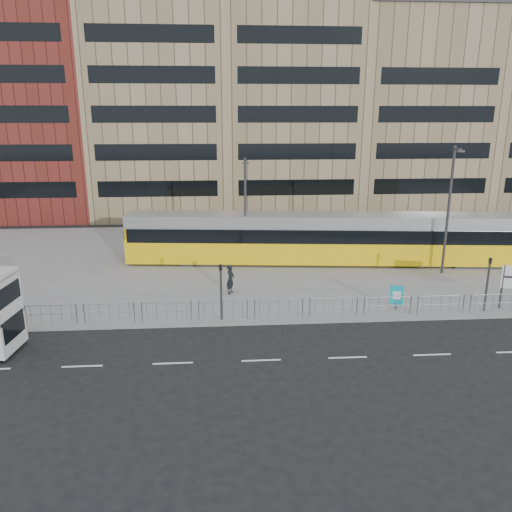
{
  "coord_description": "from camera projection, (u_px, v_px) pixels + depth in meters",
  "views": [
    {
      "loc": [
        -3.66,
        -24.46,
        10.79
      ],
      "look_at": [
        -1.55,
        6.0,
        2.1
      ],
      "focal_mm": 35.0,
      "sensor_mm": 36.0,
      "label": 1
    }
  ],
  "objects": [
    {
      "name": "pedestrian",
      "position": [
        230.0,
        279.0,
        30.56
      ],
      "size": [
        0.67,
        0.79,
        1.83
      ],
      "primitive_type": "imported",
      "rotation": [
        0.0,
        0.0,
        1.16
      ],
      "color": "black",
      "rests_on": "plaza"
    },
    {
      "name": "ad_panel",
      "position": [
        397.0,
        296.0,
        28.08
      ],
      "size": [
        0.72,
        0.3,
        1.39
      ],
      "rotation": [
        0.0,
        0.0,
        -0.34
      ],
      "color": "#2D2D30",
      "rests_on": "plaza"
    },
    {
      "name": "building_row",
      "position": [
        266.0,
        95.0,
        56.12
      ],
      "size": [
        70.4,
        18.4,
        31.2
      ],
      "color": "maroon",
      "rests_on": "ground"
    },
    {
      "name": "lamp_post_east",
      "position": [
        449.0,
        206.0,
        33.37
      ],
      "size": [
        0.45,
        1.04,
        8.69
      ],
      "color": "#2D2D30",
      "rests_on": "plaza"
    },
    {
      "name": "lamp_post_west",
      "position": [
        245.0,
        208.0,
        35.46
      ],
      "size": [
        0.45,
        1.04,
        7.75
      ],
      "color": "#2D2D30",
      "rests_on": "plaza"
    },
    {
      "name": "tram",
      "position": [
        338.0,
        239.0,
        36.73
      ],
      "size": [
        31.07,
        5.91,
        3.65
      ],
      "rotation": [
        0.0,
        0.0,
        -0.1
      ],
      "color": "yellow",
      "rests_on": "plaza"
    },
    {
      "name": "plaza",
      "position": [
        271.0,
        260.0,
        38.16
      ],
      "size": [
        64.0,
        24.0,
        0.15
      ],
      "primitive_type": "cube",
      "color": "gray",
      "rests_on": "ground"
    },
    {
      "name": "kerb",
      "position": [
        292.0,
        322.0,
        26.7
      ],
      "size": [
        64.0,
        0.25,
        0.17
      ],
      "primitive_type": "cube",
      "color": "gray",
      "rests_on": "ground"
    },
    {
      "name": "ground",
      "position": [
        293.0,
        324.0,
        26.67
      ],
      "size": [
        120.0,
        120.0,
        0.0
      ],
      "primitive_type": "plane",
      "color": "black",
      "rests_on": "ground"
    },
    {
      "name": "pedestrian_barrier",
      "position": [
        328.0,
        302.0,
        27.01
      ],
      "size": [
        32.07,
        0.07,
        1.1
      ],
      "color": "#919399",
      "rests_on": "plaza"
    },
    {
      "name": "traffic_light_west",
      "position": [
        221.0,
        285.0,
        26.32
      ],
      "size": [
        0.22,
        0.24,
        3.1
      ],
      "rotation": [
        0.0,
        0.0,
        -0.3
      ],
      "color": "#2D2D30",
      "rests_on": "plaza"
    },
    {
      "name": "traffic_light_east",
      "position": [
        488.0,
        277.0,
        27.51
      ],
      "size": [
        0.22,
        0.24,
        3.1
      ],
      "rotation": [
        0.0,
        0.0,
        -0.31
      ],
      "color": "#2D2D30",
      "rests_on": "plaza"
    },
    {
      "name": "road_markings",
      "position": [
        326.0,
        358.0,
        22.9
      ],
      "size": [
        62.0,
        0.12,
        0.01
      ],
      "primitive_type": "cube",
      "color": "white",
      "rests_on": "ground"
    }
  ]
}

